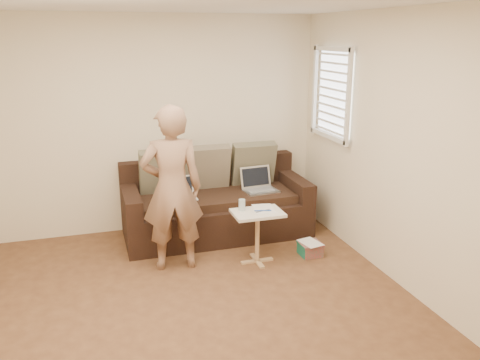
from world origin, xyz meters
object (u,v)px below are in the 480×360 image
Objects in this scene: sofa at (216,201)px; person at (172,189)px; striped_box at (310,249)px; side_table at (257,237)px; drinking_glass at (242,205)px; laptop_silver at (261,191)px; laptop_white at (182,199)px.

sofa is 1.28× the size of person.
person reaches higher than striped_box.
side_table is 0.39m from drinking_glass.
side_table is (-0.33, -0.81, -0.23)m from laptop_silver.
person reaches higher than laptop_white.
sofa reaches higher than side_table.
laptop_white is 1.58m from striped_box.
striped_box is at bearing -33.87° from laptop_white.
drinking_glass is at bearing -55.89° from laptop_white.
sofa reaches higher than laptop_silver.
side_table is (0.22, -0.89, -0.14)m from sofa.
sofa is 0.56m from laptop_silver.
laptop_white is 2.84× the size of drinking_glass.
laptop_white is 0.89m from drinking_glass.
person is 7.11× the size of striped_box.
drinking_glass is at bearing -129.00° from laptop_silver.
person is at bearing -131.74° from sofa.
person is (-0.65, -0.73, 0.44)m from sofa.
striped_box is at bearing -76.33° from laptop_silver.
side_table is (0.86, -0.16, -0.57)m from person.
striped_box is (1.48, -0.18, -0.78)m from person.
drinking_glass reaches higher than laptop_white.
person is 2.99× the size of side_table.
laptop_silver is 0.90m from side_table.
person reaches higher than laptop_silver.
laptop_white is 0.59× the size of side_table.
sofa is 18.33× the size of drinking_glass.
person is 0.76m from drinking_glass.
drinking_glass is at bearing 178.31° from person.
laptop_silver reaches higher than laptop_white.
laptop_silver is 0.87m from drinking_glass.
laptop_white reaches higher than side_table.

